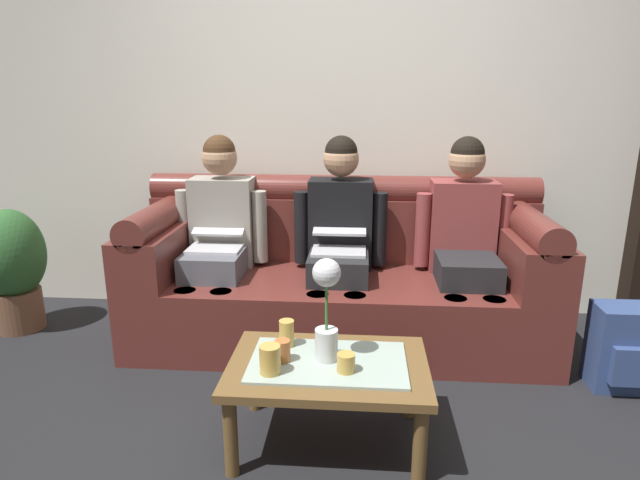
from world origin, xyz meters
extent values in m
plane|color=black|center=(0.00, 0.00, 0.00)|extent=(14.00, 14.00, 0.00)
cube|color=silver|center=(0.00, 1.70, 1.45)|extent=(6.00, 0.12, 2.90)
cube|color=maroon|center=(0.00, 1.10, 0.21)|extent=(2.42, 0.88, 0.42)
cube|color=maroon|center=(0.00, 1.43, 0.62)|extent=(2.42, 0.22, 0.40)
cylinder|color=maroon|center=(0.00, 1.43, 0.87)|extent=(2.42, 0.18, 0.18)
cube|color=maroon|center=(-1.07, 1.10, 0.56)|extent=(0.28, 0.88, 0.28)
cylinder|color=maroon|center=(-1.07, 1.10, 0.74)|extent=(0.18, 0.88, 0.18)
cube|color=maroon|center=(1.07, 1.10, 0.56)|extent=(0.28, 0.88, 0.28)
cylinder|color=maroon|center=(1.07, 1.10, 0.74)|extent=(0.18, 0.88, 0.18)
cube|color=#595B66|center=(-0.73, 1.04, 0.49)|extent=(0.34, 0.40, 0.15)
cylinder|color=#595B66|center=(-0.83, 0.78, 0.21)|extent=(0.12, 0.12, 0.42)
cylinder|color=#595B66|center=(-0.63, 0.78, 0.21)|extent=(0.12, 0.12, 0.42)
cube|color=gray|center=(-0.73, 1.28, 0.69)|extent=(0.38, 0.22, 0.54)
cylinder|color=gray|center=(-0.96, 1.24, 0.67)|extent=(0.09, 0.09, 0.44)
cylinder|color=gray|center=(-0.49, 1.24, 0.67)|extent=(0.09, 0.09, 0.44)
sphere|color=tan|center=(-0.73, 1.26, 1.08)|extent=(0.21, 0.21, 0.21)
sphere|color=#472D19|center=(-0.73, 1.26, 1.12)|extent=(0.19, 0.19, 0.19)
cube|color=silver|center=(-0.73, 1.06, 0.58)|extent=(0.31, 0.22, 0.02)
cube|color=silver|center=(-0.73, 1.21, 0.68)|extent=(0.31, 0.20, 0.09)
cube|color=black|center=(-0.73, 1.20, 0.68)|extent=(0.27, 0.17, 0.07)
cube|color=#232326|center=(0.00, 1.04, 0.49)|extent=(0.34, 0.40, 0.15)
cylinder|color=#232326|center=(-0.10, 0.78, 0.21)|extent=(0.12, 0.12, 0.42)
cylinder|color=#232326|center=(0.10, 0.78, 0.21)|extent=(0.12, 0.12, 0.42)
cube|color=black|center=(0.00, 1.28, 0.69)|extent=(0.38, 0.22, 0.54)
cylinder|color=black|center=(-0.23, 1.24, 0.67)|extent=(0.09, 0.09, 0.44)
cylinder|color=black|center=(0.23, 1.24, 0.67)|extent=(0.09, 0.09, 0.44)
sphere|color=tan|center=(0.00, 1.26, 1.08)|extent=(0.21, 0.21, 0.21)
sphere|color=black|center=(0.00, 1.26, 1.12)|extent=(0.19, 0.19, 0.19)
cube|color=silver|center=(0.00, 1.06, 0.58)|extent=(0.31, 0.22, 0.02)
cube|color=silver|center=(0.00, 1.19, 0.69)|extent=(0.31, 0.21, 0.06)
cube|color=black|center=(0.00, 1.18, 0.69)|extent=(0.27, 0.18, 0.04)
cube|color=#232326|center=(0.73, 1.04, 0.49)|extent=(0.34, 0.40, 0.15)
cylinder|color=#232326|center=(0.63, 0.78, 0.21)|extent=(0.12, 0.12, 0.42)
cylinder|color=#232326|center=(0.83, 0.78, 0.21)|extent=(0.12, 0.12, 0.42)
cube|color=brown|center=(0.73, 1.28, 0.69)|extent=(0.38, 0.22, 0.54)
cylinder|color=brown|center=(0.49, 1.24, 0.67)|extent=(0.09, 0.09, 0.44)
cylinder|color=brown|center=(0.96, 1.24, 0.67)|extent=(0.09, 0.09, 0.44)
sphere|color=tan|center=(0.73, 1.26, 1.08)|extent=(0.21, 0.21, 0.21)
sphere|color=black|center=(0.73, 1.26, 1.12)|extent=(0.19, 0.19, 0.19)
cube|color=brown|center=(0.00, 0.11, 0.36)|extent=(0.83, 0.56, 0.04)
cube|color=#9EB2A8|center=(0.00, 0.11, 0.38)|extent=(0.65, 0.39, 0.01)
cylinder|color=brown|center=(-0.36, -0.12, 0.17)|extent=(0.06, 0.06, 0.34)
cylinder|color=brown|center=(0.36, -0.12, 0.17)|extent=(0.06, 0.06, 0.34)
cylinder|color=brown|center=(-0.36, 0.34, 0.17)|extent=(0.06, 0.06, 0.34)
cylinder|color=brown|center=(0.36, 0.34, 0.17)|extent=(0.06, 0.06, 0.34)
cylinder|color=silver|center=(-0.01, 0.12, 0.45)|extent=(0.10, 0.10, 0.13)
cylinder|color=#3D7538|center=(-0.01, 0.12, 0.62)|extent=(0.01, 0.01, 0.21)
sphere|color=silver|center=(-0.01, 0.12, 0.77)|extent=(0.12, 0.12, 0.12)
cylinder|color=gold|center=(0.08, 0.03, 0.43)|extent=(0.07, 0.07, 0.08)
cylinder|color=#B26633|center=(-0.19, 0.09, 0.43)|extent=(0.07, 0.07, 0.09)
cylinder|color=gold|center=(-0.19, 0.23, 0.45)|extent=(0.07, 0.07, 0.12)
cylinder|color=gold|center=(-0.22, -0.01, 0.45)|extent=(0.08, 0.08, 0.12)
cube|color=#33477A|center=(1.47, 0.68, 0.22)|extent=(0.33, 0.21, 0.44)
cube|color=#33477A|center=(1.47, 0.56, 0.17)|extent=(0.23, 0.05, 0.20)
cylinder|color=brown|center=(-2.03, 1.11, 0.13)|extent=(0.28, 0.28, 0.26)
ellipsoid|color=#2D602D|center=(-2.03, 1.11, 0.50)|extent=(0.40, 0.40, 0.56)
camera|label=1|loc=(0.12, -1.88, 1.45)|focal=29.87mm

